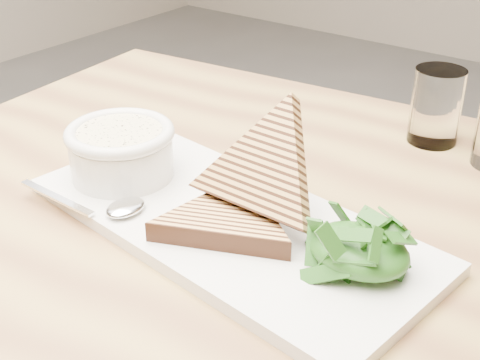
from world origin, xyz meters
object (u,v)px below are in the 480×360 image
Objects in this scene: table_top at (320,240)px; glass_near at (436,106)px; soup_bowl at (122,157)px; platter at (228,223)px.

glass_near is (0.01, 0.27, 0.07)m from table_top.
soup_bowl is at bearing -163.77° from table_top.
table_top is 0.24m from soup_bowl.
glass_near reaches higher than table_top.
table_top is 9.46× the size of soup_bowl.
soup_bowl is at bearing 179.52° from platter.
table_top is at bearing -92.49° from glass_near.
platter is (-0.07, -0.07, 0.03)m from table_top.
platter is 0.16m from soup_bowl.
soup_bowl is 1.18× the size of glass_near.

